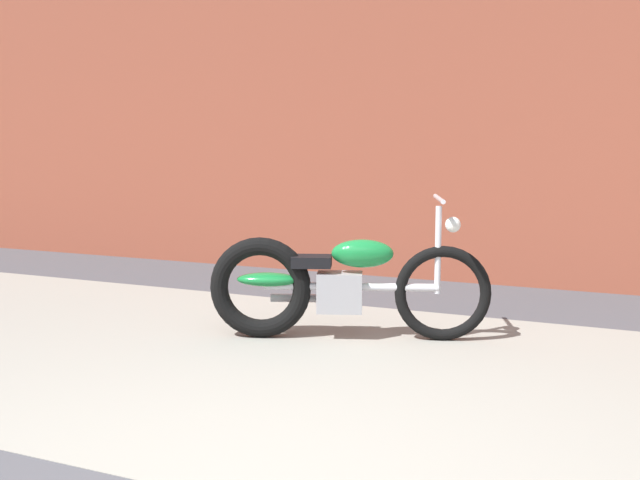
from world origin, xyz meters
TOP-DOWN VIEW (x-y plane):
  - sidewalk_slab at (0.00, 1.75)m, footprint 36.00×3.50m
  - brick_building_wall at (0.00, 5.20)m, footprint 36.00×0.50m
  - motorcycle_green at (-0.61, 2.40)m, footprint 1.92×0.89m

SIDE VIEW (x-z plane):
  - sidewalk_slab at x=0.00m, z-range 0.00..0.01m
  - motorcycle_green at x=-0.61m, z-range -0.12..0.91m
  - brick_building_wall at x=0.00m, z-range 0.00..5.47m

